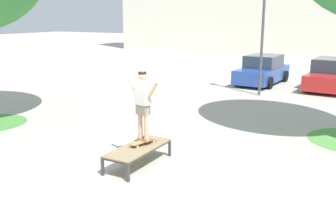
{
  "coord_description": "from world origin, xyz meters",
  "views": [
    {
      "loc": [
        5.06,
        -7.31,
        3.52
      ],
      "look_at": [
        0.18,
        1.64,
        1.0
      ],
      "focal_mm": 41.8,
      "sensor_mm": 36.0,
      "label": 1
    }
  ],
  "objects_px": {
    "skater": "(143,102)",
    "car_red": "(331,75)",
    "car_blue": "(262,71)",
    "skateboard": "(143,141)",
    "light_post": "(264,8)",
    "skate_box": "(138,149)"
  },
  "relations": [
    {
      "from": "skater",
      "to": "car_blue",
      "type": "distance_m",
      "value": 12.83
    },
    {
      "from": "skater",
      "to": "car_blue",
      "type": "height_order",
      "value": "skater"
    },
    {
      "from": "skater",
      "to": "car_red",
      "type": "relative_size",
      "value": 0.39
    },
    {
      "from": "skateboard",
      "to": "car_blue",
      "type": "xyz_separation_m",
      "value": [
        -0.58,
        12.79,
        0.15
      ]
    },
    {
      "from": "skater",
      "to": "car_red",
      "type": "height_order",
      "value": "skater"
    },
    {
      "from": "skateboard",
      "to": "light_post",
      "type": "bearing_deg",
      "value": 88.95
    },
    {
      "from": "skateboard",
      "to": "light_post",
      "type": "xyz_separation_m",
      "value": [
        0.18,
        9.6,
        3.29
      ]
    },
    {
      "from": "skate_box",
      "to": "skateboard",
      "type": "height_order",
      "value": "skateboard"
    },
    {
      "from": "skater",
      "to": "car_blue",
      "type": "bearing_deg",
      "value": 92.6
    },
    {
      "from": "skater",
      "to": "car_red",
      "type": "distance_m",
      "value": 13.07
    },
    {
      "from": "skateboard",
      "to": "skater",
      "type": "bearing_deg",
      "value": 77.09
    },
    {
      "from": "skater",
      "to": "light_post",
      "type": "height_order",
      "value": "light_post"
    },
    {
      "from": "car_blue",
      "to": "light_post",
      "type": "bearing_deg",
      "value": -76.67
    },
    {
      "from": "car_red",
      "to": "skater",
      "type": "bearing_deg",
      "value": -102.42
    },
    {
      "from": "skateboard",
      "to": "light_post",
      "type": "height_order",
      "value": "light_post"
    },
    {
      "from": "skate_box",
      "to": "skater",
      "type": "height_order",
      "value": "skater"
    },
    {
      "from": "skateboard",
      "to": "skate_box",
      "type": "bearing_deg",
      "value": -91.08
    },
    {
      "from": "car_blue",
      "to": "car_red",
      "type": "distance_m",
      "value": 3.39
    },
    {
      "from": "car_blue",
      "to": "car_red",
      "type": "bearing_deg",
      "value": -0.97
    },
    {
      "from": "skateboard",
      "to": "car_red",
      "type": "relative_size",
      "value": 0.19
    },
    {
      "from": "car_blue",
      "to": "car_red",
      "type": "xyz_separation_m",
      "value": [
        3.39,
        -0.06,
        0.0
      ]
    },
    {
      "from": "skater",
      "to": "car_red",
      "type": "xyz_separation_m",
      "value": [
        2.8,
        12.73,
        -0.84
      ]
    }
  ]
}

